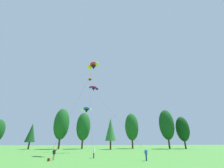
{
  "coord_description": "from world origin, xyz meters",
  "views": [
    {
      "loc": [
        0.35,
        -3.9,
        2.7
      ],
      "look_at": [
        2.83,
        21.04,
        12.77
      ],
      "focal_mm": 22.98,
      "sensor_mm": 36.0,
      "label": 1
    }
  ],
  "objects_px": {
    "kite_flyer_far": "(146,153)",
    "parafoil_kite_high_red_yellow": "(93,66)",
    "kite_flyer_mid": "(94,152)",
    "parafoil_kite_low_blue_white": "(86,110)",
    "parafoil_kite_mid_orange": "(90,80)",
    "parafoil_kite_far_magenta": "(94,88)",
    "backpack": "(49,160)",
    "kite_flyer_near": "(54,153)"
  },
  "relations": [
    {
      "from": "parafoil_kite_low_blue_white",
      "to": "kite_flyer_mid",
      "type": "bearing_deg",
      "value": -78.25
    },
    {
      "from": "parafoil_kite_far_magenta",
      "to": "parafoil_kite_low_blue_white",
      "type": "bearing_deg",
      "value": -173.03
    },
    {
      "from": "kite_flyer_mid",
      "to": "parafoil_kite_low_blue_white",
      "type": "relative_size",
      "value": 0.1
    },
    {
      "from": "backpack",
      "to": "parafoil_kite_low_blue_white",
      "type": "bearing_deg",
      "value": -99.58
    },
    {
      "from": "kite_flyer_near",
      "to": "kite_flyer_mid",
      "type": "distance_m",
      "value": 6.54
    },
    {
      "from": "kite_flyer_near",
      "to": "backpack",
      "type": "height_order",
      "value": "kite_flyer_near"
    },
    {
      "from": "kite_flyer_mid",
      "to": "parafoil_kite_high_red_yellow",
      "type": "relative_size",
      "value": 0.08
    },
    {
      "from": "kite_flyer_mid",
      "to": "backpack",
      "type": "height_order",
      "value": "kite_flyer_mid"
    },
    {
      "from": "parafoil_kite_high_red_yellow",
      "to": "parafoil_kite_far_magenta",
      "type": "height_order",
      "value": "parafoil_kite_high_red_yellow"
    },
    {
      "from": "kite_flyer_mid",
      "to": "kite_flyer_far",
      "type": "bearing_deg",
      "value": -28.78
    },
    {
      "from": "parafoil_kite_low_blue_white",
      "to": "backpack",
      "type": "relative_size",
      "value": 40.69
    },
    {
      "from": "parafoil_kite_high_red_yellow",
      "to": "parafoil_kite_far_magenta",
      "type": "bearing_deg",
      "value": 89.31
    },
    {
      "from": "kite_flyer_far",
      "to": "parafoil_kite_low_blue_white",
      "type": "distance_m",
      "value": 23.43
    },
    {
      "from": "kite_flyer_mid",
      "to": "parafoil_kite_far_magenta",
      "type": "distance_m",
      "value": 22.03
    },
    {
      "from": "kite_flyer_far",
      "to": "parafoil_kite_high_red_yellow",
      "type": "bearing_deg",
      "value": 131.39
    },
    {
      "from": "parafoil_kite_high_red_yellow",
      "to": "backpack",
      "type": "relative_size",
      "value": 52.35
    },
    {
      "from": "kite_flyer_mid",
      "to": "parafoil_kite_far_magenta",
      "type": "relative_size",
      "value": 0.09
    },
    {
      "from": "parafoil_kite_mid_orange",
      "to": "parafoil_kite_far_magenta",
      "type": "bearing_deg",
      "value": -70.24
    },
    {
      "from": "kite_flyer_far",
      "to": "parafoil_kite_far_magenta",
      "type": "xyz_separation_m",
      "value": [
        -9.09,
        18.31,
        17.02
      ]
    },
    {
      "from": "kite_flyer_far",
      "to": "parafoil_kite_high_red_yellow",
      "type": "height_order",
      "value": "parafoil_kite_high_red_yellow"
    },
    {
      "from": "kite_flyer_mid",
      "to": "parafoil_kite_mid_orange",
      "type": "relative_size",
      "value": 0.08
    },
    {
      "from": "kite_flyer_near",
      "to": "kite_flyer_mid",
      "type": "xyz_separation_m",
      "value": [
        6.23,
        2.02,
        0.0
      ]
    },
    {
      "from": "parafoil_kite_mid_orange",
      "to": "parafoil_kite_low_blue_white",
      "type": "bearing_deg",
      "value": -91.75
    },
    {
      "from": "kite_flyer_mid",
      "to": "backpack",
      "type": "relative_size",
      "value": 4.23
    },
    {
      "from": "kite_flyer_far",
      "to": "parafoil_kite_high_red_yellow",
      "type": "xyz_separation_m",
      "value": [
        -9.19,
        10.43,
        20.48
      ]
    },
    {
      "from": "parafoil_kite_high_red_yellow",
      "to": "parafoil_kite_far_magenta",
      "type": "xyz_separation_m",
      "value": [
        0.09,
        7.89,
        -3.45
      ]
    },
    {
      "from": "kite_flyer_near",
      "to": "parafoil_kite_mid_orange",
      "type": "bearing_deg",
      "value": 80.22
    },
    {
      "from": "kite_flyer_far",
      "to": "parafoil_kite_mid_orange",
      "type": "xyz_separation_m",
      "value": [
        -10.69,
        22.76,
        21.72
      ]
    },
    {
      "from": "kite_flyer_near",
      "to": "parafoil_kite_low_blue_white",
      "type": "xyz_separation_m",
      "value": [
        3.37,
        15.74,
        10.19
      ]
    },
    {
      "from": "kite_flyer_near",
      "to": "parafoil_kite_mid_orange",
      "type": "height_order",
      "value": "parafoil_kite_mid_orange"
    },
    {
      "from": "kite_flyer_mid",
      "to": "parafoil_kite_far_magenta",
      "type": "xyz_separation_m",
      "value": [
        -1.12,
        13.93,
        17.02
      ]
    },
    {
      "from": "parafoil_kite_high_red_yellow",
      "to": "backpack",
      "type": "xyz_separation_m",
      "value": [
        -5.37,
        -9.31,
        -21.28
      ]
    },
    {
      "from": "kite_flyer_near",
      "to": "kite_flyer_mid",
      "type": "height_order",
      "value": "same"
    },
    {
      "from": "kite_flyer_far",
      "to": "parafoil_kite_mid_orange",
      "type": "relative_size",
      "value": 0.08
    },
    {
      "from": "parafoil_kite_far_magenta",
      "to": "parafoil_kite_low_blue_white",
      "type": "relative_size",
      "value": 1.21
    },
    {
      "from": "parafoil_kite_high_red_yellow",
      "to": "parafoil_kite_mid_orange",
      "type": "bearing_deg",
      "value": 96.94
    },
    {
      "from": "kite_flyer_near",
      "to": "kite_flyer_mid",
      "type": "bearing_deg",
      "value": 17.96
    },
    {
      "from": "backpack",
      "to": "kite_flyer_near",
      "type": "bearing_deg",
      "value": -103.21
    },
    {
      "from": "parafoil_kite_mid_orange",
      "to": "backpack",
      "type": "height_order",
      "value": "parafoil_kite_mid_orange"
    },
    {
      "from": "kite_flyer_near",
      "to": "parafoil_kite_high_red_yellow",
      "type": "height_order",
      "value": "parafoil_kite_high_red_yellow"
    },
    {
      "from": "kite_flyer_near",
      "to": "parafoil_kite_far_magenta",
      "type": "xyz_separation_m",
      "value": [
        5.11,
        15.95,
        17.02
      ]
    },
    {
      "from": "kite_flyer_near",
      "to": "parafoil_kite_mid_orange",
      "type": "distance_m",
      "value": 30.0
    }
  ]
}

